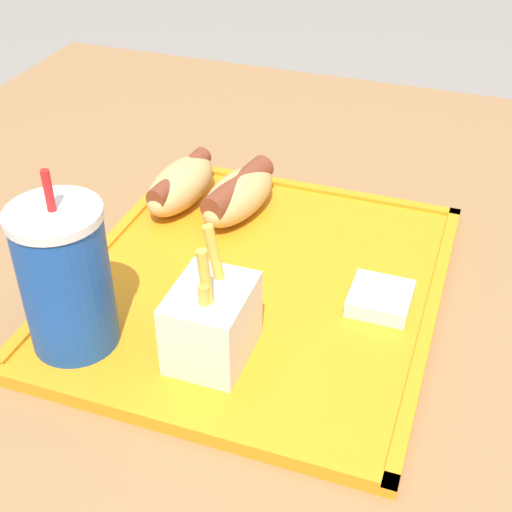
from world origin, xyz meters
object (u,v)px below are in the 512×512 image
object	(u,v)px
fries_carton	(212,321)
sauce_cup_mayo	(380,298)
hot_dog_far	(181,184)
hot_dog_near	(238,194)
soda_cup	(66,278)

from	to	relation	value
fries_carton	sauce_cup_mayo	size ratio (longest dim) A/B	2.13
hot_dog_far	hot_dog_near	xyz separation A→B (m)	(-0.00, -0.07, 0.00)
hot_dog_near	hot_dog_far	bearing A→B (deg)	90.00
hot_dog_far	sauce_cup_mayo	distance (m)	0.27
soda_cup	hot_dog_far	distance (m)	0.24
fries_carton	sauce_cup_mayo	world-z (taller)	fries_carton
hot_dog_far	hot_dog_near	size ratio (longest dim) A/B	0.97
hot_dog_near	fries_carton	size ratio (longest dim) A/B	1.07
hot_dog_near	fries_carton	distance (m)	0.22
soda_cup	hot_dog_near	size ratio (longest dim) A/B	1.32
soda_cup	hot_dog_near	distance (m)	0.25
hot_dog_far	fries_carton	bearing A→B (deg)	-149.52
sauce_cup_mayo	hot_dog_far	bearing A→B (deg)	67.28
soda_cup	hot_dog_far	size ratio (longest dim) A/B	1.36
hot_dog_near	sauce_cup_mayo	bearing A→B (deg)	-120.12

